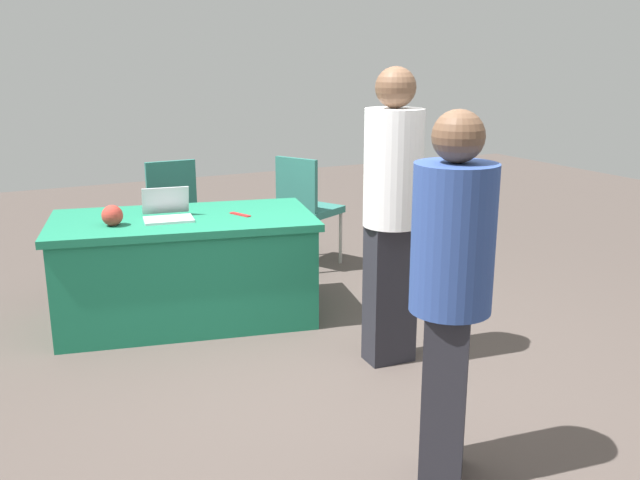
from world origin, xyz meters
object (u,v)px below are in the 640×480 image
object	(u,v)px
laptop_silver	(168,213)
person_presenter	(451,285)
table_foreground	(186,268)
yarn_ball	(112,215)
chair_near_front	(306,203)
scissors_red	(240,215)
person_organiser	(392,203)
chair_tucked_right	(169,206)

from	to	relation	value
laptop_silver	person_presenter	bearing A→B (deg)	112.72
table_foreground	yarn_ball	bearing A→B (deg)	5.59
chair_near_front	scissors_red	size ratio (longest dim) A/B	5.43
person_organiser	scissors_red	bearing A→B (deg)	-60.71
chair_near_front	laptop_silver	xyz separation A→B (m)	(1.39, 0.77, 0.21)
yarn_ball	person_organiser	bearing A→B (deg)	139.41
person_organiser	person_presenter	bearing A→B (deg)	72.47
person_presenter	laptop_silver	bearing A→B (deg)	-125.33
person_presenter	scissors_red	distance (m)	2.23
laptop_silver	chair_near_front	bearing A→B (deg)	-142.44
yarn_ball	person_presenter	bearing A→B (deg)	112.33
yarn_ball	scissors_red	bearing A→B (deg)	174.59
table_foreground	scissors_red	size ratio (longest dim) A/B	10.70
person_presenter	person_organiser	distance (m)	1.21
table_foreground	chair_near_front	world-z (taller)	chair_near_front
person_organiser	yarn_ball	bearing A→B (deg)	-37.15
laptop_silver	scissors_red	xyz separation A→B (m)	(-0.48, 0.10, -0.04)
yarn_ball	scissors_red	world-z (taller)	yarn_ball
chair_tucked_right	laptop_silver	size ratio (longest dim) A/B	2.68
yarn_ball	scissors_red	xyz separation A→B (m)	(-0.84, 0.08, -0.06)
person_presenter	laptop_silver	distance (m)	2.40
person_presenter	scissors_red	bearing A→B (deg)	-136.73
person_presenter	laptop_silver	world-z (taller)	person_presenter
laptop_silver	scissors_red	distance (m)	0.49
chair_near_front	laptop_silver	bearing A→B (deg)	-88.44
table_foreground	person_organiser	world-z (taller)	person_organiser
table_foreground	person_presenter	distance (m)	2.45
scissors_red	chair_near_front	bearing A→B (deg)	111.45
yarn_ball	scissors_red	distance (m)	0.85
scissors_red	person_presenter	bearing A→B (deg)	-19.47
chair_near_front	chair_tucked_right	xyz separation A→B (m)	(1.07, -0.50, -0.02)
chair_tucked_right	person_presenter	bearing A→B (deg)	-86.61
table_foreground	yarn_ball	size ratio (longest dim) A/B	14.14
laptop_silver	scissors_red	size ratio (longest dim) A/B	1.99
chair_near_front	laptop_silver	world-z (taller)	chair_near_front
table_foreground	yarn_ball	distance (m)	0.64
chair_tucked_right	person_organiser	xyz separation A→B (m)	(-0.69, 2.47, 0.43)
person_organiser	laptop_silver	size ratio (longest dim) A/B	4.89
chair_tucked_right	person_presenter	xyz separation A→B (m)	(-0.26, 3.59, 0.34)
person_organiser	yarn_ball	xyz separation A→B (m)	(1.38, -1.18, -0.17)
chair_tucked_right	person_presenter	world-z (taller)	person_presenter
person_presenter	scissors_red	world-z (taller)	person_presenter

